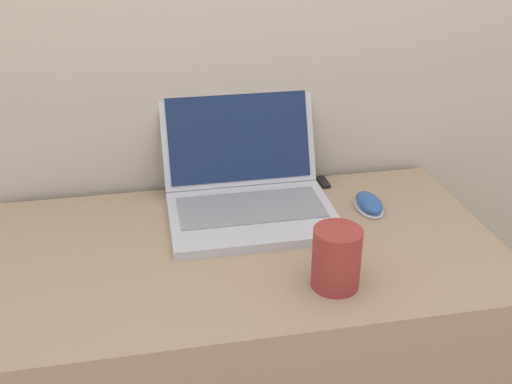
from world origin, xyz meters
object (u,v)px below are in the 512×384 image
drink_cup (336,257)px  usb_stick (324,182)px  computer_mouse (369,203)px  laptop (247,185)px

drink_cup → usb_stick: drink_cup is taller
drink_cup → computer_mouse: drink_cup is taller
usb_stick → laptop: bearing=-157.9°
computer_mouse → laptop: bearing=167.1°
drink_cup → computer_mouse: (0.17, 0.27, -0.05)m
computer_mouse → usb_stick: 0.16m
usb_stick → drink_cup: bearing=-104.0°
computer_mouse → usb_stick: (-0.06, 0.15, -0.01)m
laptop → usb_stick: 0.23m
laptop → drink_cup: (0.10, -0.33, 0.01)m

